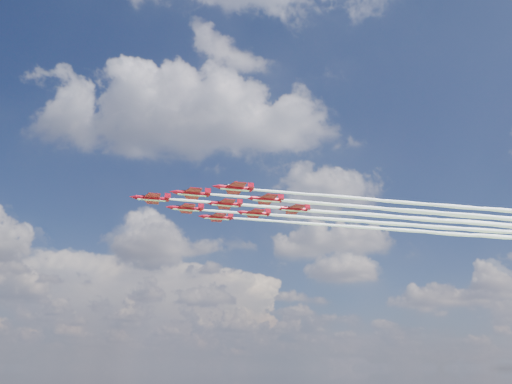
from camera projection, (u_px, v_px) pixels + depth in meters
jet_lead at (370, 215)px, 163.33m from camera, size 144.50×41.04×2.97m
jet_row2_port at (412, 211)px, 159.10m from camera, size 144.50×41.04×2.97m
jet_row2_starb at (390, 223)px, 172.55m from camera, size 144.50×41.04×2.97m
jet_row3_port at (457, 207)px, 154.87m from camera, size 144.50×41.04×2.97m
jet_row3_centre at (430, 220)px, 168.32m from camera, size 144.50×41.04×2.97m
jet_row3_starb at (407, 231)px, 181.78m from camera, size 144.50×41.04×2.97m
jet_row4_port at (472, 216)px, 164.09m from camera, size 144.50×41.04×2.97m
jet_row4_starb at (446, 227)px, 177.55m from camera, size 144.50×41.04×2.97m
jet_tail at (487, 224)px, 173.32m from camera, size 144.50×41.04×2.97m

